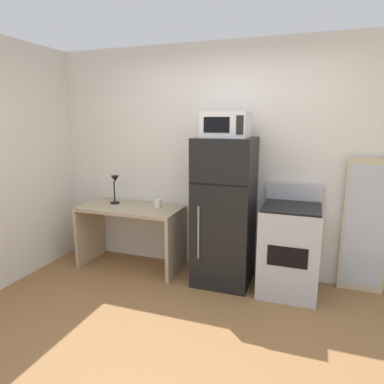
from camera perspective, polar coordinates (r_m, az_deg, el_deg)
The scene contains 9 objects.
ground_plane at distance 2.90m, azimuth -2.47°, elevation -25.56°, with size 12.00×12.00×0.00m, color olive.
wall_back_white at distance 3.95m, azimuth 6.62°, elevation 5.14°, with size 5.00×0.10×2.60m, color silver.
desk at distance 4.19m, azimuth -10.15°, elevation -5.38°, with size 1.22×0.58×0.75m.
desk_lamp at distance 4.26m, azimuth -12.72°, elevation 1.21°, with size 0.14×0.12×0.35m.
coffee_mug at distance 4.05m, azimuth -5.69°, elevation -1.91°, with size 0.08×0.08×0.10m, color white.
refrigerator at distance 3.70m, azimuth 5.42°, elevation -3.32°, with size 0.60×0.61×1.59m.
microwave at distance 3.55m, azimuth 5.64°, elevation 11.11°, with size 0.46×0.35×0.26m.
oven_range at distance 3.70m, azimuth 15.91°, elevation -9.06°, with size 0.58×0.61×1.10m.
leaning_mirror at distance 3.91m, azimuth 26.92°, elevation -5.20°, with size 0.44×0.03×1.40m.
Camera 1 is at (0.87, -2.13, 1.77)m, focal length 32.02 mm.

